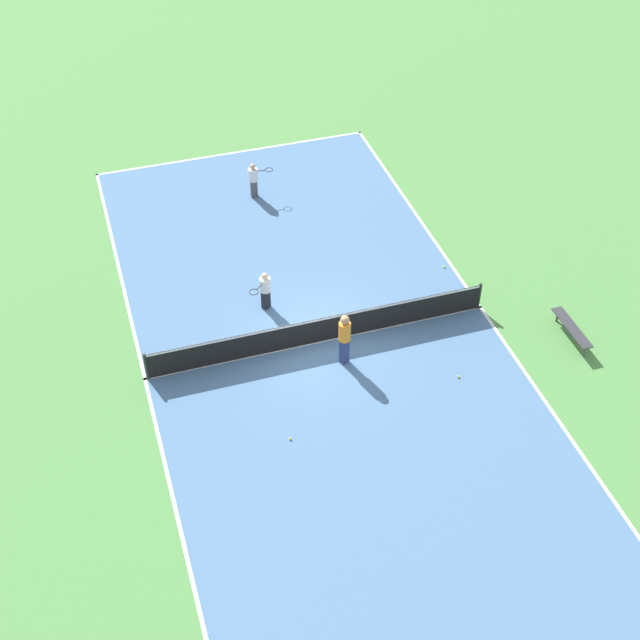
# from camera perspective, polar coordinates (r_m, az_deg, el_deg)

# --- Properties ---
(ground_plane) EXTENTS (80.00, 80.00, 0.00)m
(ground_plane) POSITION_cam_1_polar(r_m,az_deg,el_deg) (27.35, 0.00, -1.41)
(ground_plane) COLOR #518E47
(court_surface) EXTENTS (10.88, 23.37, 0.02)m
(court_surface) POSITION_cam_1_polar(r_m,az_deg,el_deg) (27.34, 0.00, -1.40)
(court_surface) COLOR #4C729E
(court_surface) RESTS_ON ground_plane
(tennis_net) EXTENTS (10.68, 0.10, 0.97)m
(tennis_net) POSITION_cam_1_polar(r_m,az_deg,el_deg) (27.00, 0.00, -0.61)
(tennis_net) COLOR black
(tennis_net) RESTS_ON court_surface
(bench) EXTENTS (0.36, 1.94, 0.45)m
(bench) POSITION_cam_1_polar(r_m,az_deg,el_deg) (28.29, 15.81, -0.52)
(bench) COLOR #333338
(bench) RESTS_ON ground_plane
(player_far_white) EXTENTS (0.92, 0.86, 1.38)m
(player_far_white) POSITION_cam_1_polar(r_m,az_deg,el_deg) (28.08, -3.54, 2.01)
(player_far_white) COLOR black
(player_far_white) RESTS_ON court_surface
(player_near_white) EXTENTS (0.95, 0.39, 1.38)m
(player_near_white) POSITION_cam_1_polar(r_m,az_deg,el_deg) (33.32, -4.27, 9.03)
(player_near_white) COLOR #4C4C51
(player_near_white) RESTS_ON court_surface
(player_center_orange) EXTENTS (0.49, 0.49, 1.79)m
(player_center_orange) POSITION_cam_1_polar(r_m,az_deg,el_deg) (26.00, 1.58, -1.03)
(player_center_orange) COLOR navy
(player_center_orange) RESTS_ON court_surface
(tennis_ball_far_baseline) EXTENTS (0.07, 0.07, 0.07)m
(tennis_ball_far_baseline) POSITION_cam_1_polar(r_m,az_deg,el_deg) (26.50, 8.85, -3.60)
(tennis_ball_far_baseline) COLOR #CCE033
(tennis_ball_far_baseline) RESTS_ON court_surface
(tennis_ball_right_alley) EXTENTS (0.07, 0.07, 0.07)m
(tennis_ball_right_alley) POSITION_cam_1_polar(r_m,az_deg,el_deg) (24.58, -1.92, -7.60)
(tennis_ball_right_alley) COLOR #CCE033
(tennis_ball_right_alley) RESTS_ON court_surface
(tennis_ball_left_sideline) EXTENTS (0.07, 0.07, 0.07)m
(tennis_ball_left_sideline) POSITION_cam_1_polar(r_m,az_deg,el_deg) (30.39, 7.95, 3.40)
(tennis_ball_left_sideline) COLOR #CCE033
(tennis_ball_left_sideline) RESTS_ON court_surface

